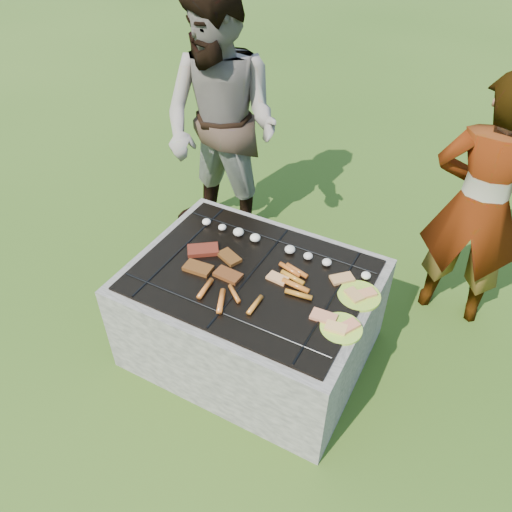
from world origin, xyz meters
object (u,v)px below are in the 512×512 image
(fire_pit, at_px, (252,316))
(plate_near, at_px, (341,328))
(cook, at_px, (479,207))
(bystander, at_px, (221,128))
(plate_far, at_px, (359,295))

(fire_pit, relative_size, plate_near, 5.29)
(cook, xyz_separation_m, bystander, (-1.69, -0.03, 0.11))
(fire_pit, xyz_separation_m, cook, (0.96, 0.93, 0.51))
(plate_far, relative_size, plate_near, 1.09)
(bystander, bearing_deg, fire_pit, -45.70)
(fire_pit, xyz_separation_m, plate_near, (0.56, -0.13, 0.33))
(plate_near, xyz_separation_m, bystander, (-1.29, 1.03, 0.30))
(fire_pit, bearing_deg, plate_near, -13.08)
(bystander, bearing_deg, plate_near, -33.28)
(plate_near, bearing_deg, fire_pit, 166.92)
(fire_pit, bearing_deg, plate_far, 12.16)
(fire_pit, relative_size, plate_far, 4.84)
(fire_pit, height_order, cook, cook)
(plate_far, height_order, plate_near, same)
(fire_pit, distance_m, plate_far, 0.66)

